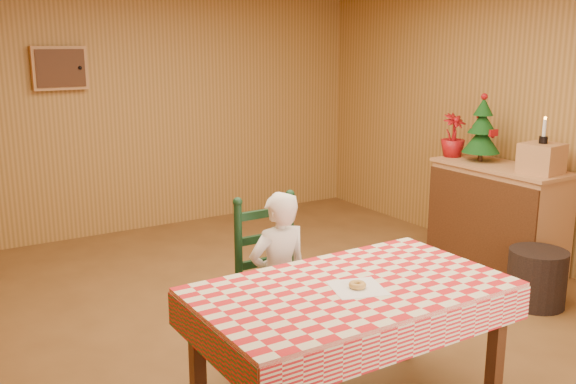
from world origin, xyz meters
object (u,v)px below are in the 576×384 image
(ladder_chair, at_px, (274,285))
(storage_bin, at_px, (537,278))
(seated_child, at_px, (279,279))
(crate, at_px, (542,158))
(christmas_tree, at_px, (482,131))
(shelf_unit, at_px, (497,216))
(dining_table, at_px, (351,300))

(ladder_chair, bearing_deg, storage_bin, -8.82)
(seated_child, height_order, crate, crate)
(christmas_tree, bearing_deg, crate, -90.00)
(crate, height_order, storage_bin, crate)
(ladder_chair, relative_size, christmas_tree, 1.74)
(shelf_unit, bearing_deg, dining_table, -154.62)
(seated_child, relative_size, shelf_unit, 0.91)
(shelf_unit, xyz_separation_m, christmas_tree, (0.01, 0.25, 0.74))
(dining_table, xyz_separation_m, crate, (2.64, 0.85, 0.37))
(seated_child, distance_m, storage_bin, 2.21)
(ladder_chair, xyz_separation_m, christmas_tree, (2.64, 0.71, 0.71))
(shelf_unit, relative_size, crate, 4.13)
(dining_table, bearing_deg, storage_bin, 11.74)
(christmas_tree, xyz_separation_m, storage_bin, (-0.47, -1.05, -0.99))
(christmas_tree, bearing_deg, seated_child, -163.79)
(crate, relative_size, storage_bin, 0.68)
(ladder_chair, bearing_deg, crate, 1.31)
(ladder_chair, height_order, christmas_tree, christmas_tree)
(christmas_tree, bearing_deg, ladder_chair, -164.93)
(shelf_unit, bearing_deg, storage_bin, -120.07)
(seated_child, bearing_deg, crate, -177.45)
(seated_child, relative_size, crate, 3.75)
(dining_table, bearing_deg, christmas_tree, 29.58)
(christmas_tree, bearing_deg, dining_table, -150.42)
(seated_child, height_order, storage_bin, seated_child)
(crate, bearing_deg, christmas_tree, 90.00)
(dining_table, xyz_separation_m, storage_bin, (2.17, 0.45, -0.47))
(ladder_chair, height_order, storage_bin, ladder_chair)
(shelf_unit, height_order, christmas_tree, christmas_tree)
(seated_child, bearing_deg, christmas_tree, -163.79)
(seated_child, xyz_separation_m, christmas_tree, (2.64, 0.77, 0.65))
(dining_table, relative_size, storage_bin, 3.73)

